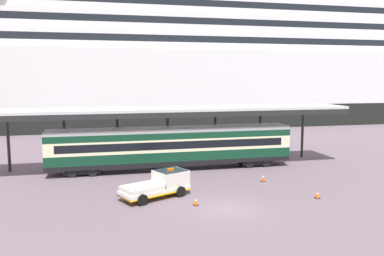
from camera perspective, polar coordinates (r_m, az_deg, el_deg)
ground_plane at (r=27.70m, az=5.15°, el=-11.53°), size 400.00×400.00×0.00m
cruise_ship at (r=84.16m, az=5.28°, el=11.65°), size 178.40×29.65×43.46m
platform_canopy at (r=38.52m, az=-3.01°, el=2.44°), size 35.56×5.00×5.99m
train_carriage at (r=38.49m, az=-2.85°, el=-2.59°), size 23.39×2.81×4.11m
service_truck at (r=30.19m, az=-4.55°, el=-7.96°), size 5.57×4.02×2.02m
traffic_cone_near at (r=34.95m, az=10.17°, el=-6.96°), size 0.36×0.36×0.77m
traffic_cone_mid at (r=28.26m, az=0.56°, el=-10.42°), size 0.36×0.36×0.65m
traffic_cone_far at (r=31.27m, az=17.55°, el=-9.05°), size 0.36×0.36×0.62m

